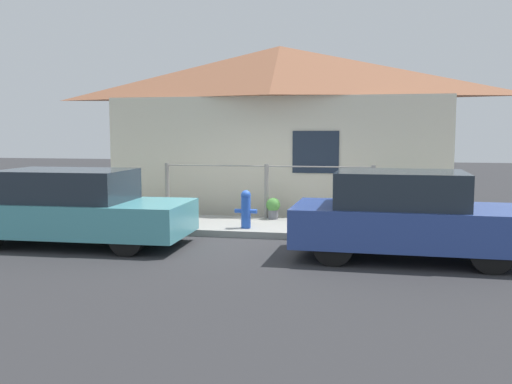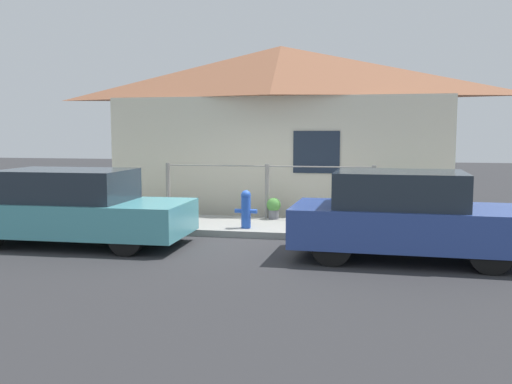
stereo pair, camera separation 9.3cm
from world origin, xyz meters
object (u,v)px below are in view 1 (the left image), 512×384
(car_right, at_px, (406,216))
(potted_plant_by_fence, at_px, (124,204))
(fire_hydrant, at_px, (246,208))
(potted_plant_near_hydrant, at_px, (273,207))
(car_left, at_px, (73,208))
(potted_plant_corner, at_px, (407,206))

(car_right, relative_size, potted_plant_by_fence, 7.39)
(car_right, relative_size, fire_hydrant, 4.90)
(car_right, height_order, potted_plant_near_hydrant, car_right)
(car_left, relative_size, potted_plant_near_hydrant, 8.82)
(car_left, distance_m, fire_hydrant, 3.38)
(car_right, bearing_deg, potted_plant_near_hydrant, 134.01)
(fire_hydrant, height_order, potted_plant_corner, fire_hydrant)
(car_left, relative_size, car_right, 1.12)
(fire_hydrant, bearing_deg, car_left, -150.49)
(car_right, distance_m, potted_plant_corner, 2.87)
(car_left, relative_size, potted_plant_by_fence, 8.25)
(potted_plant_by_fence, bearing_deg, car_right, -23.77)
(car_right, xyz_separation_m, potted_plant_corner, (0.18, 2.85, -0.20))
(potted_plant_near_hydrant, distance_m, potted_plant_by_fence, 3.53)
(fire_hydrant, height_order, potted_plant_by_fence, fire_hydrant)
(car_right, bearing_deg, fire_hydrant, 153.02)
(car_right, distance_m, potted_plant_by_fence, 6.86)
(fire_hydrant, bearing_deg, car_right, -28.24)
(potted_plant_corner, bearing_deg, car_left, -155.31)
(car_left, xyz_separation_m, potted_plant_corner, (6.21, 2.86, -0.17))
(car_left, height_order, fire_hydrant, car_left)
(fire_hydrant, distance_m, potted_plant_corner, 3.49)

